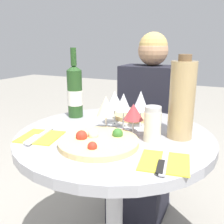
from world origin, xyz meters
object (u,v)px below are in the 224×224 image
chair_behind_diner (152,140)px  pizza_large (98,141)px  wine_bottle (75,92)px  dining_table (114,164)px  seated_diner (146,137)px  tall_carafe (182,100)px

chair_behind_diner → pizza_large: (0.04, -0.85, 0.31)m
chair_behind_diner → wine_bottle: wine_bottle is taller
pizza_large → wine_bottle: (-0.27, 0.27, 0.11)m
dining_table → chair_behind_diner: chair_behind_diner is taller
pizza_large → dining_table: bearing=88.5°
dining_table → wine_bottle: wine_bottle is taller
dining_table → pizza_large: bearing=-91.5°
seated_diner → wine_bottle: (-0.23, -0.43, 0.35)m
chair_behind_diner → wine_bottle: (-0.23, -0.58, 0.43)m
dining_table → tall_carafe: (0.25, 0.07, 0.29)m
chair_behind_diner → pizza_large: 0.90m
seated_diner → tall_carafe: seated_diner is taller
pizza_large → tall_carafe: tall_carafe is taller
dining_table → seated_diner: bearing=94.4°
chair_behind_diner → tall_carafe: size_ratio=2.85×
seated_diner → pizza_large: (0.04, -0.70, 0.23)m
wine_bottle → seated_diner: bearing=61.7°
seated_diner → tall_carafe: (0.29, -0.50, 0.37)m
dining_table → wine_bottle: bearing=154.6°
dining_table → pizza_large: pizza_large is taller
dining_table → tall_carafe: bearing=14.8°
dining_table → seated_diner: (-0.04, 0.57, -0.08)m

